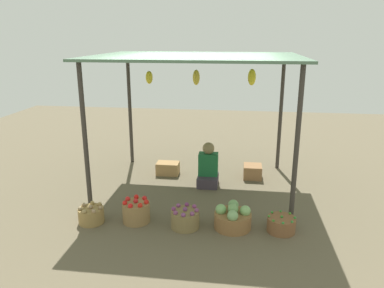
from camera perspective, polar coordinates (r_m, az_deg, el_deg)
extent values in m
plane|color=brown|center=(6.67, 0.67, -6.41)|extent=(14.00, 14.00, 0.00)
cylinder|color=#38332D|center=(5.65, -16.10, 0.67)|extent=(0.07, 0.07, 2.24)
cylinder|color=#38332D|center=(5.25, 15.77, -0.50)|extent=(0.07, 0.07, 2.24)
cylinder|color=#38332D|center=(7.72, -9.51, 5.20)|extent=(0.07, 0.07, 2.24)
cylinder|color=#38332D|center=(7.43, 13.46, 4.54)|extent=(0.07, 0.07, 2.24)
cube|color=#517158|center=(6.16, 0.74, 13.32)|extent=(3.32, 2.56, 0.04)
ellipsoid|color=yellow|center=(6.39, -6.60, 10.12)|extent=(0.12, 0.12, 0.22)
ellipsoid|color=yellow|center=(6.35, 0.65, 10.19)|extent=(0.12, 0.12, 0.26)
ellipsoid|color=yellow|center=(6.47, 9.18, 10.10)|extent=(0.14, 0.14, 0.28)
cube|color=#3D3440|center=(6.67, 2.45, -5.59)|extent=(0.36, 0.44, 0.18)
cube|color=#1C6434|center=(6.62, 2.52, -3.10)|extent=(0.34, 0.22, 0.40)
sphere|color=olive|center=(6.52, 2.55, -0.67)|extent=(0.21, 0.21, 0.21)
cylinder|color=olive|center=(5.60, -15.22, -10.52)|extent=(0.36, 0.36, 0.22)
sphere|color=#9F815C|center=(5.54, -15.32, -9.29)|extent=(0.06, 0.06, 0.06)
sphere|color=#9B7D56|center=(5.49, -13.90, -9.49)|extent=(0.06, 0.06, 0.06)
sphere|color=#A4854F|center=(5.60, -14.01, -8.95)|extent=(0.06, 0.06, 0.06)
sphere|color=#A5894D|center=(5.67, -15.07, -8.71)|extent=(0.06, 0.06, 0.06)
sphere|color=#9C815C|center=(5.64, -16.31, -8.94)|extent=(0.06, 0.06, 0.06)
sphere|color=#947C55|center=(5.54, -16.83, -9.48)|extent=(0.06, 0.06, 0.06)
sphere|color=#9E8553|center=(5.44, -16.21, -9.93)|extent=(0.06, 0.06, 0.06)
sphere|color=#9F805D|center=(5.41, -14.88, -9.94)|extent=(0.06, 0.06, 0.06)
cylinder|color=olive|center=(5.47, -8.56, -10.29)|extent=(0.39, 0.39, 0.29)
sphere|color=red|center=(5.40, -8.64, -8.64)|extent=(0.07, 0.07, 0.07)
sphere|color=red|center=(5.36, -7.03, -8.83)|extent=(0.07, 0.07, 0.07)
sphere|color=red|center=(5.48, -7.31, -8.25)|extent=(0.07, 0.07, 0.07)
sphere|color=red|center=(5.54, -8.55, -8.03)|extent=(0.07, 0.07, 0.07)
sphere|color=red|center=(5.50, -9.85, -8.30)|extent=(0.07, 0.07, 0.07)
sphere|color=red|center=(5.38, -10.28, -8.88)|extent=(0.07, 0.07, 0.07)
sphere|color=red|center=(5.28, -9.45, -9.35)|extent=(0.07, 0.07, 0.07)
sphere|color=red|center=(5.27, -7.98, -9.33)|extent=(0.07, 0.07, 0.07)
cylinder|color=olive|center=(5.28, -1.06, -11.43)|extent=(0.40, 0.40, 0.25)
sphere|color=#753E74|center=(5.21, -1.07, -9.97)|extent=(0.06, 0.06, 0.06)
sphere|color=#80426D|center=(5.19, 0.71, -10.14)|extent=(0.06, 0.06, 0.06)
sphere|color=#803A6B|center=(5.30, 0.35, -9.57)|extent=(0.06, 0.06, 0.06)
sphere|color=#763067|center=(5.36, -0.81, -9.28)|extent=(0.06, 0.06, 0.06)
sphere|color=#7A3D6E|center=(5.33, -2.11, -9.42)|extent=(0.06, 0.06, 0.06)
sphere|color=#78356B|center=(5.24, -2.84, -9.92)|extent=(0.06, 0.06, 0.06)
sphere|color=#7B3E68|center=(5.13, -2.54, -10.52)|extent=(0.06, 0.06, 0.06)
sphere|color=#783F74|center=(5.07, -1.35, -10.84)|extent=(0.06, 0.06, 0.06)
sphere|color=#793E6A|center=(5.10, 0.02, -10.68)|extent=(0.06, 0.06, 0.06)
cylinder|color=olive|center=(5.30, 6.26, -11.57)|extent=(0.52, 0.52, 0.22)
sphere|color=#73A35E|center=(5.22, 6.32, -9.91)|extent=(0.15, 0.15, 0.15)
sphere|color=#81B268|center=(5.23, 8.18, -10.13)|extent=(0.15, 0.15, 0.15)
sphere|color=#72A25F|center=(5.38, 6.36, -9.27)|extent=(0.15, 0.15, 0.15)
sphere|color=#7AAF64|center=(5.23, 4.45, -9.98)|extent=(0.15, 0.15, 0.15)
sphere|color=#7EAC6D|center=(5.08, 6.27, -10.90)|extent=(0.15, 0.15, 0.15)
cylinder|color=brown|center=(5.33, 13.54, -11.92)|extent=(0.39, 0.39, 0.20)
sphere|color=#2E8528|center=(5.27, 13.63, -10.80)|extent=(0.04, 0.04, 0.04)
sphere|color=#2D892E|center=(5.30, 15.51, -10.86)|extent=(0.04, 0.04, 0.04)
sphere|color=#408F25|center=(5.40, 14.80, -10.27)|extent=(0.04, 0.04, 0.04)
sphere|color=#3E8B33|center=(5.43, 13.45, -10.01)|extent=(0.04, 0.04, 0.04)
sphere|color=green|center=(5.37, 12.19, -10.22)|extent=(0.04, 0.04, 0.04)
sphere|color=#3A8A2C|center=(5.26, 11.73, -10.80)|extent=(0.04, 0.04, 0.04)
sphere|color=#3F882A|center=(5.15, 12.39, -11.43)|extent=(0.04, 0.04, 0.04)
sphere|color=#318D37|center=(5.12, 13.82, -11.71)|extent=(0.04, 0.04, 0.04)
sphere|color=#388635|center=(5.18, 15.12, -11.46)|extent=(0.04, 0.04, 0.04)
cube|color=#946841|center=(7.08, 9.28, -4.19)|extent=(0.33, 0.35, 0.25)
cube|color=#A57C4B|center=(7.19, -3.73, -3.74)|extent=(0.42, 0.29, 0.23)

